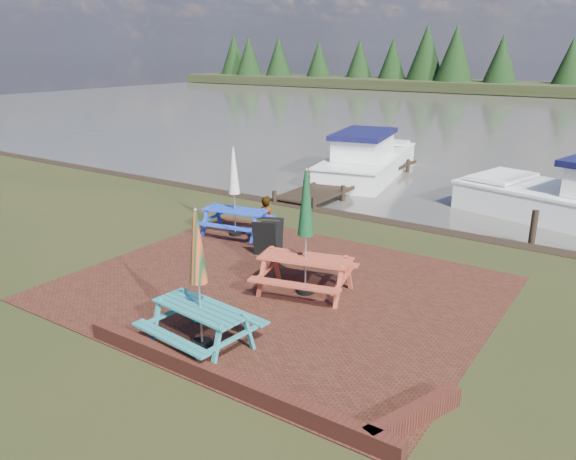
% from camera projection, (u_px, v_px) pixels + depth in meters
% --- Properties ---
extents(ground, '(120.00, 120.00, 0.00)m').
position_uv_depth(ground, '(249.00, 305.00, 11.61)').
color(ground, black).
rests_on(ground, ground).
extents(paving, '(9.00, 7.50, 0.02)m').
position_uv_depth(paving, '(277.00, 288.00, 12.40)').
color(paving, '#3B1A12').
rests_on(paving, ground).
extents(brick_wall, '(6.21, 1.79, 0.30)m').
position_uv_depth(brick_wall, '(264.00, 388.00, 8.52)').
color(brick_wall, '#4C1E16').
rests_on(brick_wall, ground).
extents(water, '(120.00, 60.00, 0.02)m').
position_uv_depth(water, '(560.00, 122.00, 40.83)').
color(water, '#43413A').
rests_on(water, ground).
extents(picnic_table_teal, '(1.99, 1.81, 2.53)m').
position_uv_depth(picnic_table_teal, '(200.00, 301.00, 9.73)').
color(picnic_table_teal, teal).
rests_on(picnic_table_teal, ground).
extents(picnic_table_red, '(2.32, 2.16, 2.73)m').
position_uv_depth(picnic_table_red, '(306.00, 252.00, 11.89)').
color(picnic_table_red, '#AC422C').
rests_on(picnic_table_red, ground).
extents(picnic_table_blue, '(2.03, 1.87, 2.49)m').
position_uv_depth(picnic_table_blue, '(235.00, 205.00, 15.71)').
color(picnic_table_blue, blue).
rests_on(picnic_table_blue, ground).
extents(chalkboard, '(0.64, 0.76, 0.95)m').
position_uv_depth(chalkboard, '(268.00, 237.00, 14.25)').
color(chalkboard, black).
rests_on(chalkboard, ground).
extents(jetty, '(1.76, 9.08, 1.00)m').
position_uv_depth(jetty, '(353.00, 179.00, 22.34)').
color(jetty, black).
rests_on(jetty, ground).
extents(boat_jetty, '(4.05, 7.98, 2.21)m').
position_uv_depth(boat_jetty, '(367.00, 161.00, 24.04)').
color(boat_jetty, white).
rests_on(boat_jetty, ground).
extents(person, '(0.68, 0.52, 1.66)m').
position_uv_depth(person, '(267.00, 197.00, 16.81)').
color(person, gray).
rests_on(person, ground).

